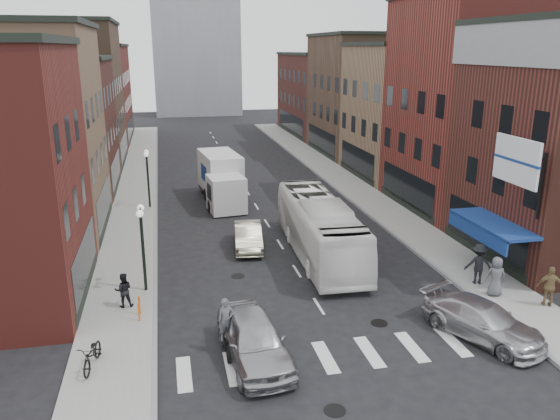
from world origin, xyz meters
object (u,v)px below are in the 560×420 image
at_px(transit_bus, 319,228).
at_px(parked_bicycle, 92,354).
at_px(billboard_sign, 518,162).
at_px(box_truck, 222,179).
at_px(ped_right_c, 496,276).
at_px(streetlamp_far, 147,168).
at_px(ped_left_solo, 124,290).
at_px(ped_right_a, 479,264).
at_px(ped_right_b, 550,286).
at_px(curb_car, 483,321).
at_px(streetlamp_near, 142,233).
at_px(motorcycle_rider, 226,328).
at_px(sedan_left_near, 254,339).
at_px(sedan_left_far, 248,236).
at_px(bike_rack, 139,309).

bearing_deg(transit_bus, parked_bicycle, -137.55).
bearing_deg(billboard_sign, box_truck, 120.81).
height_order(billboard_sign, ped_right_c, billboard_sign).
xyz_separation_m(streetlamp_far, parked_bicycle, (-1.67, -20.13, -2.27)).
xyz_separation_m(ped_left_solo, ped_right_c, (16.19, -2.34, 0.15)).
bearing_deg(box_truck, billboard_sign, -65.77).
bearing_deg(box_truck, ped_right_a, -66.02).
xyz_separation_m(ped_right_a, ped_right_c, (0.03, -1.36, -0.06)).
height_order(ped_left_solo, ped_right_b, ped_right_b).
bearing_deg(curb_car, billboard_sign, 22.99).
height_order(streetlamp_near, motorcycle_rider, streetlamp_near).
relative_size(box_truck, sedan_left_near, 1.62).
relative_size(sedan_left_far, parked_bicycle, 2.25).
bearing_deg(ped_right_c, curb_car, 63.53).
xyz_separation_m(parked_bicycle, ped_right_a, (16.97, 3.61, 0.48)).
bearing_deg(ped_right_c, sedan_left_far, -28.57).
bearing_deg(streetlamp_far, curb_car, -58.44).
height_order(transit_bus, sedan_left_near, transit_bus).
relative_size(billboard_sign, ped_right_b, 2.07).
bearing_deg(billboard_sign, ped_right_b, -60.57).
bearing_deg(ped_right_a, transit_bus, -24.67).
relative_size(streetlamp_near, box_truck, 0.50).
relative_size(transit_bus, parked_bicycle, 5.99).
relative_size(sedan_left_near, ped_right_b, 2.81).
height_order(billboard_sign, streetlamp_near, billboard_sign).
relative_size(streetlamp_near, parked_bicycle, 2.18).
xyz_separation_m(box_truck, motorcycle_rider, (-2.14, -20.55, -0.69)).
bearing_deg(motorcycle_rider, ped_left_solo, 131.09).
distance_m(ped_right_b, ped_right_c, 2.19).
relative_size(box_truck, ped_right_c, 4.48).
relative_size(transit_bus, sedan_left_far, 2.66).
distance_m(sedan_left_far, ped_left_solo, 9.00).
height_order(streetlamp_far, transit_bus, streetlamp_far).
relative_size(streetlamp_far, ped_left_solo, 2.69).
bearing_deg(ped_right_b, box_truck, -31.68).
bearing_deg(sedan_left_far, sedan_left_near, -91.50).
bearing_deg(curb_car, parked_bicycle, 152.62).
distance_m(billboard_sign, bike_rack, 17.14).
height_order(streetlamp_near, bike_rack, streetlamp_near).
relative_size(motorcycle_rider, ped_right_b, 1.22).
bearing_deg(streetlamp_far, sedan_left_near, -79.24).
height_order(bike_rack, sedan_left_far, sedan_left_far).
bearing_deg(box_truck, streetlamp_near, -115.99).
bearing_deg(ped_right_a, ped_left_solo, 13.25).
distance_m(billboard_sign, parked_bicycle, 18.67).
distance_m(transit_bus, sedan_left_far, 4.15).
xyz_separation_m(billboard_sign, sedan_left_far, (-10.47, 8.31, -5.43)).
height_order(sedan_left_near, ped_left_solo, sedan_left_near).
bearing_deg(billboard_sign, curb_car, -132.70).
bearing_deg(motorcycle_rider, box_truck, 83.42).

